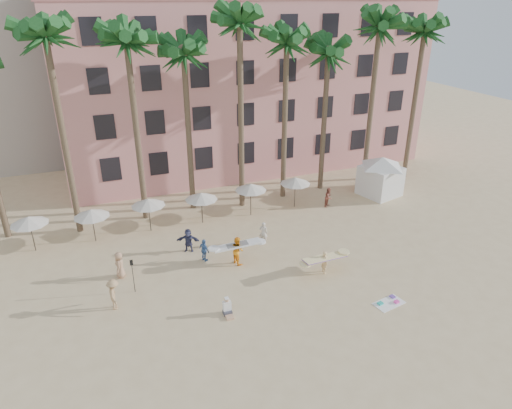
{
  "coord_description": "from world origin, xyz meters",
  "views": [
    {
      "loc": [
        -8.57,
        -18.77,
        16.17
      ],
      "look_at": [
        0.98,
        6.0,
        4.0
      ],
      "focal_mm": 32.0,
      "sensor_mm": 36.0,
      "label": 1
    }
  ],
  "objects_px": {
    "pink_hotel": "(240,84)",
    "carrier_white": "(237,249)",
    "cabana": "(381,173)",
    "carrier_yellow": "(325,260)"
  },
  "relations": [
    {
      "from": "cabana",
      "to": "carrier_white",
      "type": "bearing_deg",
      "value": -157.78
    },
    {
      "from": "pink_hotel",
      "to": "cabana",
      "type": "height_order",
      "value": "pink_hotel"
    },
    {
      "from": "pink_hotel",
      "to": "cabana",
      "type": "relative_size",
      "value": 6.36
    },
    {
      "from": "carrier_yellow",
      "to": "pink_hotel",
      "type": "bearing_deg",
      "value": 83.67
    },
    {
      "from": "cabana",
      "to": "carrier_white",
      "type": "distance_m",
      "value": 16.79
    },
    {
      "from": "pink_hotel",
      "to": "carrier_yellow",
      "type": "relative_size",
      "value": 11.16
    },
    {
      "from": "pink_hotel",
      "to": "carrier_white",
      "type": "distance_m",
      "value": 22.52
    },
    {
      "from": "cabana",
      "to": "carrier_white",
      "type": "height_order",
      "value": "cabana"
    },
    {
      "from": "carrier_white",
      "to": "pink_hotel",
      "type": "bearing_deg",
      "value": 69.87
    },
    {
      "from": "carrier_white",
      "to": "carrier_yellow",
      "type": "bearing_deg",
      "value": -32.88
    }
  ]
}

